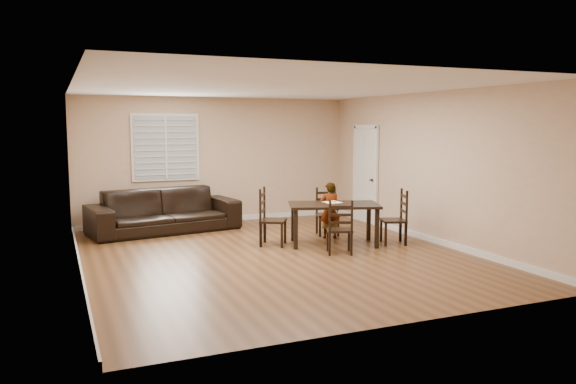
% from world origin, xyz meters
% --- Properties ---
extents(ground, '(7.00, 7.00, 0.00)m').
position_xyz_m(ground, '(0.00, 0.00, 0.00)').
color(ground, brown).
rests_on(ground, ground).
extents(room, '(6.04, 7.04, 2.72)m').
position_xyz_m(room, '(0.04, 0.18, 1.81)').
color(room, '#D0AC8C').
rests_on(room, ground).
extents(dining_table, '(1.76, 1.35, 0.73)m').
position_xyz_m(dining_table, '(1.26, 0.38, 0.64)').
color(dining_table, black).
rests_on(dining_table, ground).
extents(chair_near, '(0.49, 0.47, 0.91)m').
position_xyz_m(chair_near, '(1.58, 1.31, 0.41)').
color(chair_near, black).
rests_on(chair_near, ground).
extents(chair_far, '(0.52, 0.50, 0.91)m').
position_xyz_m(chair_far, '(0.98, -0.39, 0.41)').
color(chair_far, black).
rests_on(chair_far, ground).
extents(chair_left, '(0.60, 0.61, 1.02)m').
position_xyz_m(chair_left, '(0.14, 0.80, 0.46)').
color(chair_left, black).
rests_on(chair_left, ground).
extents(chair_right, '(0.53, 0.55, 0.98)m').
position_xyz_m(chair_right, '(2.38, -0.02, 0.44)').
color(chair_right, black).
rests_on(chair_right, ground).
extents(child, '(0.44, 0.35, 1.05)m').
position_xyz_m(child, '(1.45, 0.91, 0.53)').
color(child, gray).
rests_on(child, ground).
extents(napkin, '(0.29, 0.29, 0.00)m').
position_xyz_m(napkin, '(1.32, 0.55, 0.73)').
color(napkin, white).
rests_on(napkin, dining_table).
extents(donut, '(0.10, 0.10, 0.03)m').
position_xyz_m(donut, '(1.33, 0.54, 0.75)').
color(donut, '#DD994F').
rests_on(donut, napkin).
extents(sofa, '(3.04, 1.60, 0.85)m').
position_xyz_m(sofa, '(-1.29, 2.75, 0.42)').
color(sofa, black).
rests_on(sofa, ground).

